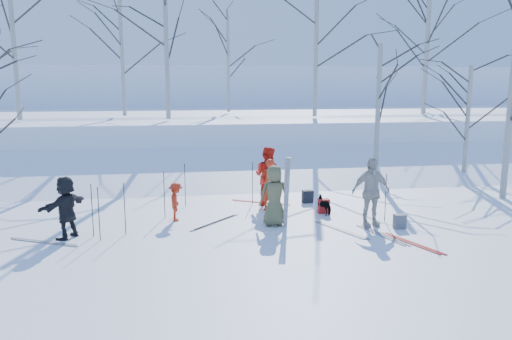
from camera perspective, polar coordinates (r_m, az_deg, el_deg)
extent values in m
plane|color=white|center=(13.37, 1.00, -6.60)|extent=(120.00, 120.00, 0.00)
cube|color=white|center=(20.09, -2.44, -0.56)|extent=(70.00, 9.49, 4.12)
cube|color=white|center=(29.84, -4.64, 4.51)|extent=(70.00, 18.00, 2.20)
cube|color=white|center=(50.71, -6.48, 7.83)|extent=(90.00, 30.00, 6.00)
imported|color=brown|center=(13.38, 2.10, -2.94)|extent=(0.83, 0.56, 1.65)
imported|color=red|center=(15.01, 1.52, -1.67)|extent=(0.60, 0.42, 1.57)
imported|color=red|center=(15.57, 1.33, -0.71)|extent=(1.14, 1.12, 1.86)
imported|color=red|center=(14.07, -9.12, -3.60)|extent=(0.44, 0.72, 1.09)
imported|color=beige|center=(13.66, 12.99, -2.43)|extent=(1.15, 0.58, 1.88)
imported|color=black|center=(13.17, -20.88, -4.01)|extent=(1.18, 1.46, 1.56)
imported|color=black|center=(14.79, 7.89, -3.97)|extent=(0.54, 0.71, 0.55)
cube|color=silver|center=(13.19, 3.38, -2.58)|extent=(0.07, 0.16, 1.90)
cube|color=silver|center=(13.21, 3.63, -2.56)|extent=(0.11, 0.23, 1.89)
cylinder|color=black|center=(15.97, 1.89, -1.39)|extent=(0.02, 0.02, 1.34)
cylinder|color=black|center=(15.37, 1.88, -1.83)|extent=(0.02, 0.02, 1.34)
cylinder|color=black|center=(14.27, 14.59, -3.08)|extent=(0.02, 0.02, 1.34)
cylinder|color=black|center=(14.54, 12.55, -2.76)|extent=(0.02, 0.02, 1.34)
cylinder|color=black|center=(14.40, -10.43, -2.80)|extent=(0.02, 0.02, 1.34)
cylinder|color=black|center=(15.86, -0.40, -1.46)|extent=(0.02, 0.02, 1.34)
cylinder|color=black|center=(15.68, -8.12, -1.70)|extent=(0.02, 0.02, 1.34)
cylinder|color=black|center=(12.72, -17.52, -4.81)|extent=(0.02, 0.02, 1.34)
cylinder|color=black|center=(13.11, -18.21, -4.41)|extent=(0.02, 0.02, 1.34)
cylinder|color=black|center=(13.07, -14.78, -4.28)|extent=(0.02, 0.02, 1.34)
cube|color=#A21918|center=(14.92, 7.74, -4.10)|extent=(0.32, 0.22, 0.42)
cube|color=#55575C|center=(13.78, 16.10, -5.68)|extent=(0.30, 0.20, 0.38)
cube|color=black|center=(16.13, 5.92, -3.03)|extent=(0.34, 0.24, 0.40)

